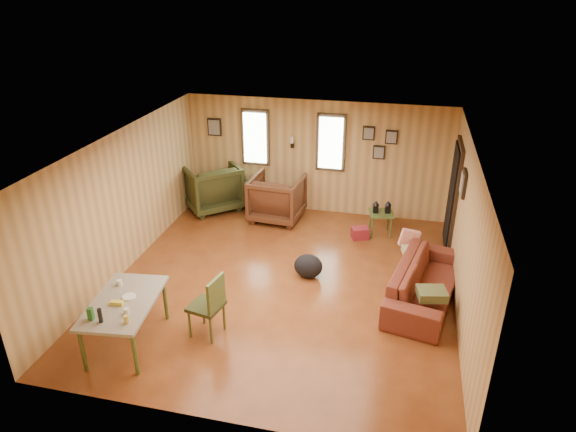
% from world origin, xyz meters
% --- Properties ---
extents(room, '(5.54, 6.04, 2.44)m').
position_xyz_m(room, '(0.17, 0.27, 1.21)').
color(room, brown).
rests_on(room, ground).
extents(sofa, '(1.07, 2.25, 0.85)m').
position_xyz_m(sofa, '(2.28, 0.04, 0.42)').
color(sofa, maroon).
rests_on(sofa, ground).
extents(recliner_brown, '(1.08, 1.02, 1.04)m').
position_xyz_m(recliner_brown, '(-0.69, 2.38, 0.52)').
color(recliner_brown, '#4C2916').
rests_on(recliner_brown, ground).
extents(recliner_green, '(1.49, 1.48, 1.12)m').
position_xyz_m(recliner_green, '(-2.20, 2.58, 0.56)').
color(recliner_green, '#313618').
rests_on(recliner_green, ground).
extents(end_table, '(0.63, 0.58, 0.71)m').
position_xyz_m(end_table, '(-1.44, 2.88, 0.40)').
color(end_table, '#4F652D').
rests_on(end_table, ground).
extents(side_table, '(0.53, 0.53, 0.72)m').
position_xyz_m(side_table, '(1.45, 2.16, 0.49)').
color(side_table, '#4F652D').
rests_on(side_table, ground).
extents(cooler, '(0.38, 0.33, 0.23)m').
position_xyz_m(cooler, '(1.09, 1.89, 0.11)').
color(cooler, maroon).
rests_on(cooler, ground).
extents(backpack, '(0.57, 0.49, 0.42)m').
position_xyz_m(backpack, '(0.38, 0.28, 0.21)').
color(backpack, black).
rests_on(backpack, ground).
extents(sofa_pillows, '(0.78, 1.79, 0.37)m').
position_xyz_m(sofa_pillows, '(2.19, 0.17, 0.50)').
color(sofa_pillows, '#4E552F').
rests_on(sofa_pillows, sofa).
extents(dining_table, '(0.97, 1.45, 0.90)m').
position_xyz_m(dining_table, '(-1.72, -1.98, 0.63)').
color(dining_table, gray).
rests_on(dining_table, ground).
extents(dining_chair, '(0.51, 0.51, 0.96)m').
position_xyz_m(dining_chair, '(-0.66, -1.54, 0.54)').
color(dining_chair, '#313618').
rests_on(dining_chair, ground).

